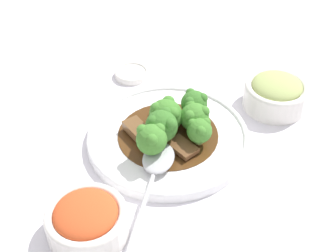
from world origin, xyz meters
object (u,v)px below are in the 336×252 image
Objects in this scene: broccoli_floret_2 at (194,103)px; sauce_dish at (132,73)px; beef_strip_2 at (169,112)px; side_bowl_appetizer at (276,93)px; beef_strip_1 at (140,132)px; main_plate at (168,137)px; broccoli_floret_1 at (166,115)px; broccoli_floret_0 at (199,130)px; broccoli_floret_5 at (195,117)px; broccoli_floret_4 at (163,126)px; side_bowl_kimchi at (87,220)px; serving_spoon at (156,164)px; beef_strip_0 at (182,147)px; broccoli_floret_3 at (151,139)px.

broccoli_floret_2 is 0.20m from sauce_dish.
side_bowl_appetizer reaches higher than beef_strip_2.
side_bowl_appetizer is (-0.18, -0.19, 0.00)m from beef_strip_1.
broccoli_floret_2 reaches higher than main_plate.
broccoli_floret_1 is 0.50× the size of side_bowl_appetizer.
broccoli_floret_0 is 0.39× the size of side_bowl_appetizer.
beef_strip_2 is 1.34× the size of broccoli_floret_0.
broccoli_floret_1 is 1.05× the size of broccoli_floret_2.
broccoli_floret_5 is at bearing -146.61° from main_plate.
broccoli_floret_4 is 0.19m from side_bowl_kimchi.
broccoli_floret_4 is 0.52× the size of side_bowl_appetizer.
broccoli_floret_1 reaches higher than serving_spoon.
beef_strip_0 is at bearing 137.28° from sauce_dish.
broccoli_floret_3 is at bearing 125.68° from sauce_dish.
sauce_dish is at bearing -33.09° from broccoli_floret_5.
beef_strip_0 is at bearing 179.76° from beef_strip_1.
main_plate is 4.96× the size of broccoli_floret_2.
broccoli_floret_2 reaches higher than beef_strip_2.
beef_strip_1 is 1.55× the size of broccoli_floret_0.
beef_strip_1 is 0.05m from broccoli_floret_4.
side_bowl_kimchi reaches higher than beef_strip_1.
beef_strip_0 is at bearing 143.62° from broccoli_floret_1.
broccoli_floret_3 is 0.25m from sauce_dish.
serving_spoon is (0.02, 0.05, 0.00)m from beef_strip_0.
side_bowl_kimchi is (0.02, 0.21, 0.02)m from main_plate.
broccoli_floret_1 is at bearing -135.21° from beef_strip_1.
broccoli_floret_5 is (-0.03, -0.05, -0.01)m from broccoli_floret_4.
broccoli_floret_0 is at bearing 179.77° from main_plate.
broccoli_floret_3 is (-0.02, 0.10, 0.03)m from beef_strip_2.
broccoli_floret_1 is 0.95× the size of broccoli_floret_4.
main_plate is 0.04m from broccoli_floret_1.
serving_spoon is at bearing 64.67° from broccoli_floret_0.
broccoli_floret_0 reaches higher than side_bowl_kimchi.
broccoli_floret_1 is at bearing -36.38° from beef_strip_0.
beef_strip_1 is at bearing 71.52° from beef_strip_2.
sauce_dish is (0.18, -0.17, -0.02)m from beef_strip_0.
broccoli_floret_0 is at bearing -115.33° from serving_spoon.
broccoli_floret_3 is (-0.01, 0.07, 0.00)m from broccoli_floret_1.
broccoli_floret_4 is 0.28× the size of serving_spoon.
broccoli_floret_3 is 0.53× the size of side_bowl_kimchi.
beef_strip_2 is 0.07m from broccoli_floret_4.
broccoli_floret_3 is at bearing 77.84° from broccoli_floret_2.
beef_strip_0 is 0.26× the size of serving_spoon.
broccoli_floret_0 is at bearing 120.46° from broccoli_floret_2.
sauce_dish is (0.14, -0.14, -0.04)m from broccoli_floret_1.
broccoli_floret_3 reaches higher than side_bowl_appetizer.
broccoli_floret_3 is at bearing 47.11° from broccoli_floret_0.
broccoli_floret_5 is at bearing 161.80° from beef_strip_2.
broccoli_floret_4 is (0.03, -0.00, 0.03)m from beef_strip_0.
beef_strip_2 is 1.07× the size of broccoli_floret_1.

